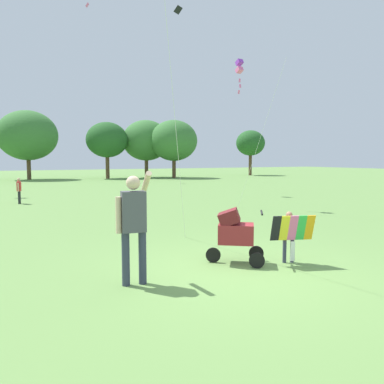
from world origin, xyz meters
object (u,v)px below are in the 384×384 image
(person_adult_flyer, at_px, (134,220))
(kite_orange_delta, at_px, (240,68))
(person_red_shirt, at_px, (19,189))
(stroller, at_px, (235,231))
(child_with_butterfly_kite, at_px, (290,232))

(person_adult_flyer, xyz_separation_m, kite_orange_delta, (6.52, 6.79, 4.36))
(kite_orange_delta, bearing_deg, person_red_shirt, 145.20)
(person_adult_flyer, bearing_deg, kite_orange_delta, 46.16)
(person_adult_flyer, bearing_deg, person_red_shirt, 95.27)
(person_adult_flyer, distance_m, person_red_shirt, 12.16)
(stroller, bearing_deg, child_with_butterfly_kite, -26.98)
(person_adult_flyer, distance_m, kite_orange_delta, 10.38)
(stroller, bearing_deg, kite_orange_delta, 55.40)
(child_with_butterfly_kite, height_order, person_red_shirt, person_red_shirt)
(child_with_butterfly_kite, bearing_deg, person_red_shirt, 108.23)
(child_with_butterfly_kite, distance_m, stroller, 1.01)
(child_with_butterfly_kite, height_order, kite_orange_delta, kite_orange_delta)
(kite_orange_delta, xyz_separation_m, person_red_shirt, (-7.64, 5.31, -4.72))
(stroller, relative_size, person_red_shirt, 0.95)
(kite_orange_delta, relative_size, person_red_shirt, 5.15)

